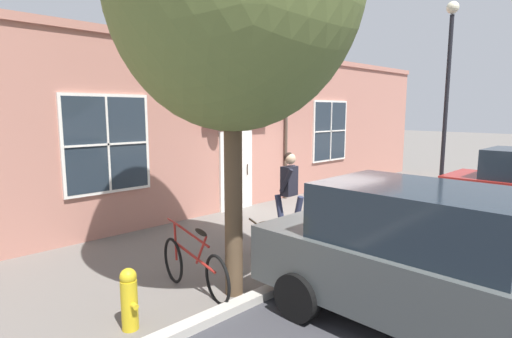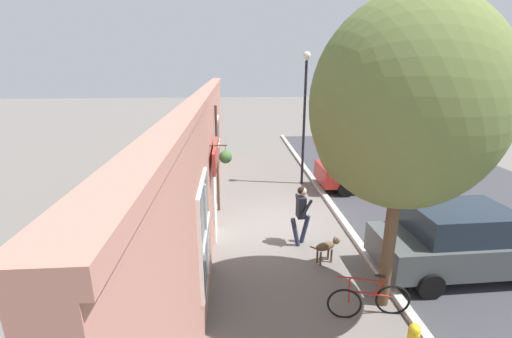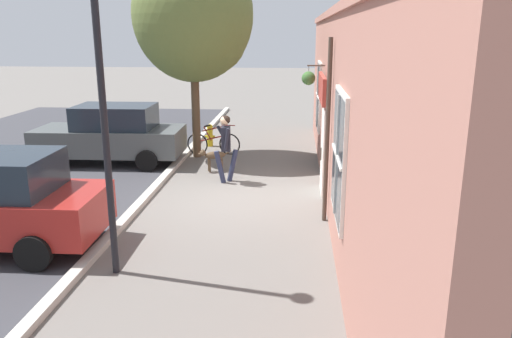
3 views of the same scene
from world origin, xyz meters
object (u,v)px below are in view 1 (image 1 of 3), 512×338
(leaning_bicycle, at_px, (194,266))
(street_lamp, at_px, (448,77))
(parked_car_nearest_curb, at_px, (430,262))
(dog_on_leash, at_px, (274,228))
(pedestrian_walking, at_px, (289,185))
(fire_hydrant, at_px, (129,298))

(leaning_bicycle, xyz_separation_m, street_lamp, (0.28, 8.27, 3.15))
(leaning_bicycle, bearing_deg, parked_car_nearest_curb, 25.53)
(street_lamp, bearing_deg, dog_on_leash, -95.48)
(dog_on_leash, height_order, street_lamp, street_lamp)
(leaning_bicycle, bearing_deg, street_lamp, 88.09)
(pedestrian_walking, relative_size, parked_car_nearest_curb, 0.41)
(street_lamp, xyz_separation_m, fire_hydrant, (0.04, -9.43, -3.13))
(street_lamp, bearing_deg, fire_hydrant, -89.74)
(fire_hydrant, bearing_deg, dog_on_leash, 101.26)
(dog_on_leash, relative_size, fire_hydrant, 1.22)
(pedestrian_walking, bearing_deg, fire_hydrant, -74.72)
(street_lamp, bearing_deg, parked_car_nearest_curb, -69.67)
(pedestrian_walking, relative_size, dog_on_leash, 1.88)
(leaning_bicycle, height_order, parked_car_nearest_curb, parked_car_nearest_curb)
(pedestrian_walking, relative_size, leaning_bicycle, 1.02)
(leaning_bicycle, bearing_deg, dog_on_leash, 98.89)
(dog_on_leash, distance_m, street_lamp, 6.97)
(street_lamp, bearing_deg, pedestrian_walking, -101.93)
(pedestrian_walking, relative_size, street_lamp, 0.32)
(leaning_bicycle, xyz_separation_m, fire_hydrant, (0.32, -1.16, 0.02))
(dog_on_leash, bearing_deg, fire_hydrant, -78.74)
(leaning_bicycle, distance_m, fire_hydrant, 1.21)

